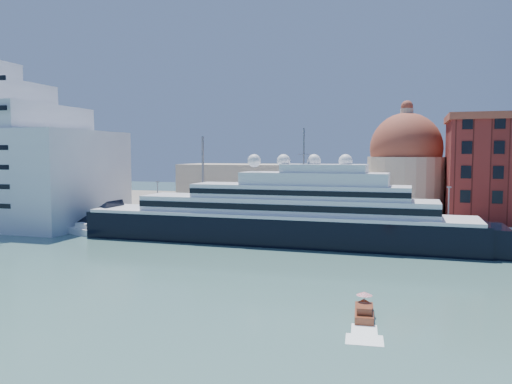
% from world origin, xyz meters
% --- Properties ---
extents(ground, '(400.00, 400.00, 0.00)m').
position_xyz_m(ground, '(0.00, 0.00, 0.00)').
color(ground, '#375F5E').
rests_on(ground, ground).
extents(quay, '(180.00, 10.00, 2.50)m').
position_xyz_m(quay, '(0.00, 34.00, 1.25)').
color(quay, gray).
rests_on(quay, ground).
extents(land, '(260.00, 72.00, 2.00)m').
position_xyz_m(land, '(0.00, 75.00, 1.00)').
color(land, slate).
rests_on(land, ground).
extents(quay_fence, '(180.00, 0.10, 1.20)m').
position_xyz_m(quay_fence, '(0.00, 29.50, 3.10)').
color(quay_fence, slate).
rests_on(quay_fence, quay).
extents(superyacht, '(83.79, 11.62, 25.04)m').
position_xyz_m(superyacht, '(-3.63, 23.00, 4.32)').
color(superyacht, black).
rests_on(superyacht, ground).
extents(service_barge, '(12.11, 7.30, 2.58)m').
position_xyz_m(service_barge, '(-42.89, 21.21, 0.74)').
color(service_barge, white).
rests_on(service_barge, ground).
extents(water_taxi, '(2.38, 5.74, 2.66)m').
position_xyz_m(water_taxi, '(18.89, -16.09, 0.64)').
color(water_taxi, maroon).
rests_on(water_taxi, ground).
extents(church, '(66.00, 18.00, 25.50)m').
position_xyz_m(church, '(6.39, 57.72, 10.91)').
color(church, beige).
rests_on(church, land).
extents(lamp_posts, '(120.80, 2.40, 18.00)m').
position_xyz_m(lamp_posts, '(-12.67, 32.27, 9.84)').
color(lamp_posts, slate).
rests_on(lamp_posts, quay).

